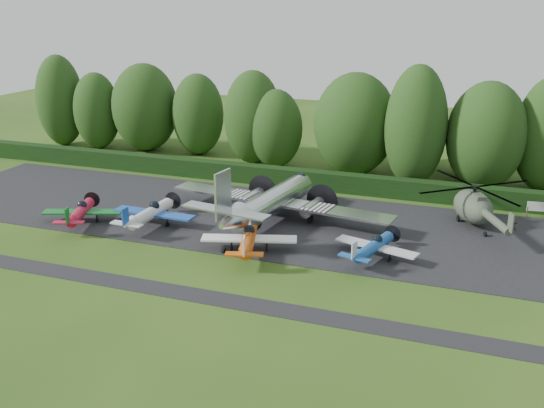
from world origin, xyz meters
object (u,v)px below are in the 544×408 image
(light_plane_red, at_px, (81,212))
(sign_board, at_px, (543,208))
(helicopter, at_px, (473,204))
(light_plane_white, at_px, (151,213))
(light_plane_blue, at_px, (374,246))
(transport_plane, at_px, (272,202))
(light_plane_orange, at_px, (249,239))

(light_plane_red, relative_size, sign_board, 2.62)
(helicopter, relative_size, sign_board, 4.68)
(light_plane_white, relative_size, light_plane_blue, 1.15)
(light_plane_red, relative_size, helicopter, 0.56)
(transport_plane, xyz_separation_m, light_plane_white, (-10.00, -4.61, -0.74))
(light_plane_red, distance_m, light_plane_blue, 26.83)
(transport_plane, relative_size, light_plane_red, 2.95)
(transport_plane, xyz_separation_m, helicopter, (17.44, 5.58, 0.01))
(light_plane_blue, distance_m, helicopter, 12.87)
(light_plane_blue, xyz_separation_m, helicopter, (7.00, 10.76, 0.91))
(light_plane_red, bearing_deg, light_plane_white, 33.79)
(light_plane_red, height_order, light_plane_orange, light_plane_orange)
(light_plane_blue, relative_size, helicopter, 0.53)
(helicopter, height_order, sign_board, helicopter)
(light_plane_red, relative_size, light_plane_orange, 0.92)
(light_plane_white, xyz_separation_m, sign_board, (33.63, 14.11, -0.16))
(light_plane_red, xyz_separation_m, helicopter, (33.81, 11.80, 0.85))
(light_plane_blue, bearing_deg, light_plane_orange, 176.76)
(light_plane_orange, bearing_deg, transport_plane, 111.93)
(transport_plane, xyz_separation_m, sign_board, (23.63, 9.50, -0.90))
(light_plane_red, distance_m, light_plane_white, 6.58)
(transport_plane, bearing_deg, sign_board, 13.51)
(helicopter, bearing_deg, light_plane_blue, -98.79)
(transport_plane, distance_m, light_plane_orange, 7.43)
(transport_plane, xyz_separation_m, light_plane_orange, (0.66, -7.36, -0.75))
(light_plane_blue, distance_m, sign_board, 19.74)
(light_plane_blue, xyz_separation_m, sign_board, (13.19, 14.68, 0.01))
(transport_plane, relative_size, light_plane_orange, 2.73)
(transport_plane, height_order, helicopter, transport_plane)
(light_plane_orange, bearing_deg, helicopter, 54.49)
(light_plane_white, relative_size, light_plane_orange, 1.01)
(transport_plane, relative_size, helicopter, 1.65)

